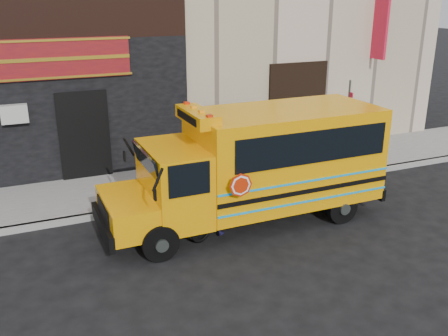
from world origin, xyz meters
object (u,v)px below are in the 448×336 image
sign_pole (347,121)px  cyclist (216,203)px  bicycle (218,214)px  school_bus (260,162)px

sign_pole → cyclist: (-5.49, -2.64, -0.79)m
cyclist → sign_pole: bearing=-86.2°
bicycle → cyclist: bearing=21.3°
school_bus → bicycle: 1.64m
school_bus → bicycle: size_ratio=3.99×
sign_pole → school_bus: bearing=-151.5°
school_bus → bicycle: (-1.26, -0.37, -0.99)m
sign_pole → cyclist: 6.14m
school_bus → sign_pole: school_bus is taller
sign_pole → bicycle: sign_pole is taller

